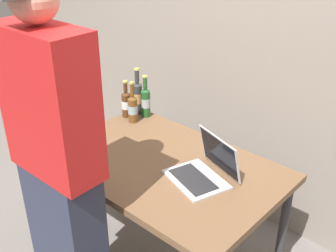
{
  "coord_description": "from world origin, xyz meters",
  "views": [
    {
      "loc": [
        1.36,
        -1.46,
        2.01
      ],
      "look_at": [
        0.03,
        0.0,
        0.99
      ],
      "focal_mm": 43.69,
      "sensor_mm": 36.0,
      "label": 1
    }
  ],
  "objects_px": {
    "beer_bottle_dark": "(138,96)",
    "beer_bottle_green": "(146,101)",
    "laptop": "(205,169)",
    "beer_bottle_brown": "(133,108)",
    "person_figure": "(60,177)",
    "beer_bottle_amber": "(126,103)"
  },
  "relations": [
    {
      "from": "beer_bottle_dark",
      "to": "beer_bottle_green",
      "type": "distance_m",
      "value": 0.08
    },
    {
      "from": "beer_bottle_dark",
      "to": "person_figure",
      "type": "bearing_deg",
      "value": -62.05
    },
    {
      "from": "laptop",
      "to": "beer_bottle_green",
      "type": "distance_m",
      "value": 0.85
    },
    {
      "from": "beer_bottle_amber",
      "to": "beer_bottle_green",
      "type": "xyz_separation_m",
      "value": [
        0.1,
        0.1,
        0.01
      ]
    },
    {
      "from": "beer_bottle_dark",
      "to": "beer_bottle_amber",
      "type": "relative_size",
      "value": 1.25
    },
    {
      "from": "beer_bottle_amber",
      "to": "beer_bottle_green",
      "type": "distance_m",
      "value": 0.14
    },
    {
      "from": "laptop",
      "to": "beer_bottle_brown",
      "type": "xyz_separation_m",
      "value": [
        -0.78,
        0.21,
        0.05
      ]
    },
    {
      "from": "person_figure",
      "to": "laptop",
      "type": "bearing_deg",
      "value": 64.8
    },
    {
      "from": "beer_bottle_amber",
      "to": "person_figure",
      "type": "xyz_separation_m",
      "value": [
        0.55,
        -0.92,
        0.1
      ]
    },
    {
      "from": "laptop",
      "to": "person_figure",
      "type": "height_order",
      "value": "person_figure"
    },
    {
      "from": "beer_bottle_brown",
      "to": "beer_bottle_green",
      "type": "height_order",
      "value": "beer_bottle_green"
    },
    {
      "from": "beer_bottle_dark",
      "to": "beer_bottle_green",
      "type": "bearing_deg",
      "value": -0.08
    },
    {
      "from": "beer_bottle_brown",
      "to": "person_figure",
      "type": "xyz_separation_m",
      "value": [
        0.46,
        -0.89,
        0.09
      ]
    },
    {
      "from": "beer_bottle_green",
      "to": "person_figure",
      "type": "bearing_deg",
      "value": -65.7
    },
    {
      "from": "beer_bottle_amber",
      "to": "person_figure",
      "type": "bearing_deg",
      "value": -58.87
    },
    {
      "from": "laptop",
      "to": "beer_bottle_brown",
      "type": "distance_m",
      "value": 0.81
    },
    {
      "from": "laptop",
      "to": "beer_bottle_amber",
      "type": "height_order",
      "value": "beer_bottle_amber"
    },
    {
      "from": "laptop",
      "to": "beer_bottle_amber",
      "type": "distance_m",
      "value": 0.91
    },
    {
      "from": "beer_bottle_brown",
      "to": "beer_bottle_dark",
      "type": "xyz_separation_m",
      "value": [
        -0.08,
        0.12,
        0.03
      ]
    },
    {
      "from": "beer_bottle_green",
      "to": "person_figure",
      "type": "height_order",
      "value": "person_figure"
    },
    {
      "from": "beer_bottle_dark",
      "to": "beer_bottle_amber",
      "type": "distance_m",
      "value": 0.1
    },
    {
      "from": "beer_bottle_dark",
      "to": "beer_bottle_amber",
      "type": "height_order",
      "value": "beer_bottle_dark"
    }
  ]
}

